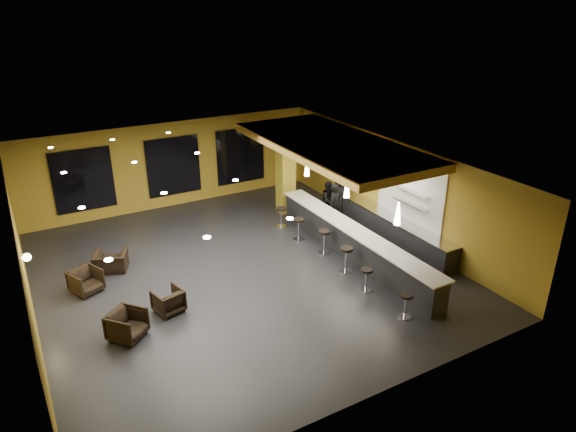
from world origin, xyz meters
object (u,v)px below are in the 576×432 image
bar_stool_0 (406,303)px  bar_stool_4 (299,226)px  pendant_2 (307,167)px  staff_c (339,195)px  bar_stool_5 (281,215)px  pendant_0 (398,213)px  bar_counter (353,244)px  armchair_d (111,261)px  column (286,170)px  armchair_a (127,325)px  bar_stool_1 (367,277)px  pendant_1 (347,187)px  prep_counter (390,228)px  armchair_c (86,281)px  bar_stool_3 (324,239)px  armchair_b (168,301)px  bar_stool_2 (346,256)px  staff_b (329,200)px  staff_a (336,205)px

bar_stool_0 → bar_stool_4: bar_stool_4 is taller
pendant_2 → staff_c: size_ratio=0.40×
bar_stool_5 → pendant_0: bearing=-80.4°
bar_counter → armchair_d: (-7.24, 3.08, -0.17)m
staff_c → bar_stool_5: size_ratio=2.26×
pendant_2 → column: bearing=90.0°
staff_c → armchair_d: (-8.84, -0.06, -0.56)m
pendant_2 → armchair_d: bearing=179.4°
armchair_a → bar_stool_1: 6.83m
pendant_1 → armchair_a: pendant_1 is taller
prep_counter → armchair_c: prep_counter is taller
pendant_2 → bar_stool_3: bearing=-106.6°
staff_c → bar_stool_4: staff_c is taller
armchair_c → bar_stool_0: 9.25m
column → armchair_b: column is taller
bar_counter → bar_stool_5: bar_counter is taller
pendant_2 → bar_stool_2: 4.16m
bar_counter → column: (0.00, 4.60, 1.25)m
pendant_0 → staff_b: (1.15, 5.20, -1.60)m
staff_c → armchair_c: bearing=-151.6°
staff_b → armchair_a: staff_b is taller
bar_stool_0 → bar_stool_1: 1.64m
pendant_0 → bar_stool_4: bearing=102.4°
armchair_c → bar_stool_2: bar_stool_2 is taller
armchair_d → bar_stool_1: bearing=164.0°
armchair_d → bar_counter: bearing=179.1°
bar_stool_2 → bar_stool_3: 1.39m
staff_a → bar_stool_4: staff_a is taller
column → armchair_c: bearing=-163.0°
bar_counter → prep_counter: size_ratio=1.33×
column → bar_stool_3: 4.13m
prep_counter → armchair_b: 8.38m
bar_stool_2 → armchair_c: bearing=159.4°
armchair_b → bar_stool_1: bearing=147.7°
staff_a → bar_stool_3: (-1.64, -1.75, -0.29)m
bar_counter → armchair_b: 6.36m
armchair_a → bar_stool_2: bar_stool_2 is taller
pendant_2 → armchair_c: 8.44m
pendant_2 → armchair_d: pendant_2 is taller
staff_a → bar_stool_4: (-1.85, -0.40, -0.31)m
bar_stool_0 → bar_stool_1: bearing=92.5°
pendant_0 → staff_a: size_ratio=0.42×
pendant_0 → staff_a: 4.81m
bar_counter → pendant_2: size_ratio=11.43×
staff_b → staff_c: 0.47m
pendant_1 → staff_c: pendant_1 is taller
armchair_d → column: bearing=-146.0°
prep_counter → armchair_c: 10.29m
armchair_a → bar_stool_3: (6.95, 1.43, 0.17)m
bar_counter → pendant_0: size_ratio=11.43×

